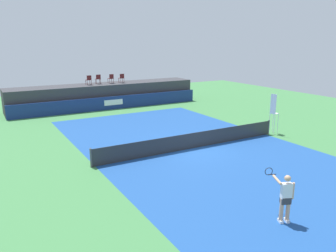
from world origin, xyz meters
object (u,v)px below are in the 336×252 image
spectator_chair_far_left (89,80)px  tennis_player (285,197)px  umpire_chair (274,111)px  spectator_chair_center (111,78)px  spectator_chair_left (98,79)px  tennis_ball (196,134)px  spectator_chair_right (122,78)px  net_post_far (269,127)px  net_post_near (91,158)px

spectator_chair_far_left → tennis_player: 23.74m
umpire_chair → tennis_player: umpire_chair is taller
umpire_chair → tennis_player: size_ratio=1.56×
tennis_player → spectator_chair_center: bearing=83.8°
spectator_chair_left → tennis_ball: bearing=-79.4°
spectator_chair_left → tennis_ball: 13.57m
spectator_chair_right → net_post_far: bearing=-73.4°
spectator_chair_right → net_post_near: spectator_chair_right is taller
net_post_far → spectator_chair_right: bearing=106.6°
spectator_chair_far_left → tennis_player: size_ratio=0.50×
spectator_chair_far_left → spectator_chair_right: (3.26, -0.06, 0.00)m
spectator_chair_far_left → net_post_near: bearing=-107.0°
umpire_chair → spectator_chair_right: bearing=107.8°
spectator_chair_far_left → net_post_near: size_ratio=0.89×
spectator_chair_center → tennis_ball: spectator_chair_center is taller
spectator_chair_far_left → spectator_chair_right: size_ratio=1.00×
tennis_player → tennis_ball: 11.61m
net_post_far → spectator_chair_center: bearing=110.0°
spectator_chair_far_left → tennis_player: bearing=-90.8°
spectator_chair_far_left → spectator_chair_center: same height
spectator_chair_left → umpire_chair: (7.09, -15.51, -1.11)m
spectator_chair_far_left → tennis_player: (-0.34, -23.67, -1.73)m
net_post_far → spectator_chair_left: bearing=113.5°
spectator_chair_left → spectator_chair_far_left: bearing=-161.7°
net_post_near → tennis_player: size_ratio=0.56×
spectator_chair_right → umpire_chair: spectator_chair_right is taller
net_post_near → tennis_player: 9.55m
tennis_ball → spectator_chair_far_left: bearing=105.2°
spectator_chair_center → umpire_chair: 16.40m
tennis_player → spectator_chair_right: bearing=81.3°
tennis_ball → spectator_chair_right: bearing=91.0°
spectator_chair_left → tennis_ball: spectator_chair_left is taller
spectator_chair_left → spectator_chair_center: size_ratio=1.00×
spectator_chair_right → net_post_far: size_ratio=0.89×
net_post_near → spectator_chair_right: bearing=62.4°
spectator_chair_center → umpire_chair: (5.88, -15.27, -1.11)m
umpire_chair → net_post_far: umpire_chair is taller
spectator_chair_far_left → net_post_far: spectator_chair_far_left is taller
net_post_near → tennis_ball: size_ratio=14.71×
spectator_chair_left → net_post_near: (-5.65, -15.50, -2.19)m
spectator_chair_right → tennis_ball: bearing=-89.0°
spectator_chair_far_left → net_post_far: size_ratio=0.89×
spectator_chair_right → tennis_player: (-3.60, -23.61, -1.73)m
spectator_chair_center → tennis_ball: 13.17m
spectator_chair_right → tennis_ball: size_ratio=13.06×
umpire_chair → net_post_near: bearing=179.9°
spectator_chair_left → tennis_player: size_ratio=0.50×
net_post_far → tennis_ball: (-4.29, 2.42, -0.46)m
spectator_chair_left → net_post_far: size_ratio=0.89×
spectator_chair_right → spectator_chair_left: bearing=169.9°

